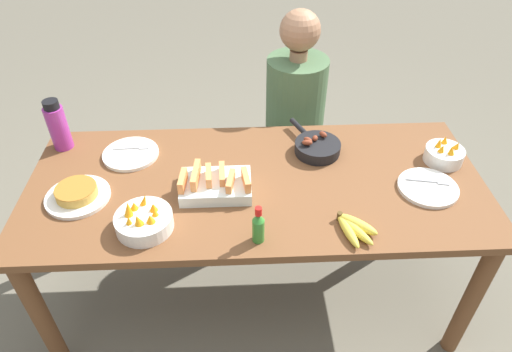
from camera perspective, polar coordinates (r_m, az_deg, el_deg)
ground_plane at (r=2.41m, az=0.00°, el=-14.17°), size 14.00×14.00×0.00m
dining_table at (r=1.92m, az=0.00°, el=-2.84°), size 1.86×0.80×0.74m
banana_bunch at (r=1.69m, az=12.11°, el=-6.32°), size 0.15×0.18×0.04m
melon_tray at (r=1.80m, az=-5.12°, el=-1.04°), size 0.28×0.19×0.10m
skillet at (r=2.02m, az=7.59°, el=3.65°), size 0.20×0.32×0.08m
frittata_plate_center at (r=1.90m, az=-21.46°, el=-2.11°), size 0.25×0.25×0.05m
empty_plate_near_front at (r=2.07m, az=-15.38°, el=2.69°), size 0.24×0.24×0.02m
empty_plate_far_left at (r=1.95m, az=20.69°, el=-1.35°), size 0.24×0.24×0.02m
fruit_bowl_mango at (r=1.70m, az=-13.85°, el=-5.42°), size 0.21×0.21×0.12m
fruit_bowl_citrus at (r=2.11m, az=22.46°, el=2.55°), size 0.16×0.16×0.11m
water_bottle at (r=2.17m, az=-23.54°, el=5.78°), size 0.08×0.08×0.23m
hot_sauce_bottle at (r=1.58m, az=0.29°, el=-6.31°), size 0.04×0.04×0.16m
person_figure at (r=2.54m, az=4.70°, el=5.05°), size 0.34×0.34×1.20m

